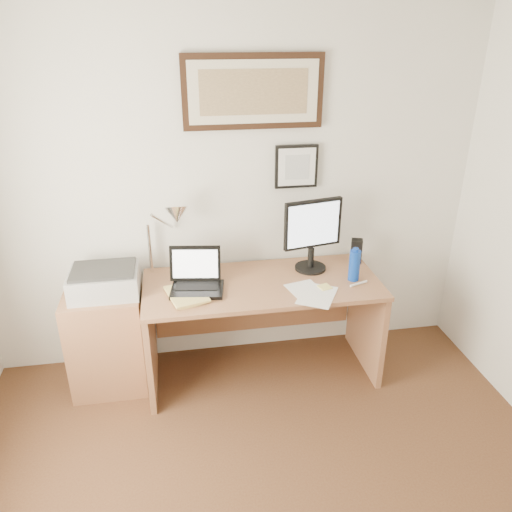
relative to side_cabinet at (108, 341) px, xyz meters
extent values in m
cube|color=silver|center=(0.92, 0.32, 0.89)|extent=(3.50, 0.02, 2.50)
cube|color=brown|center=(0.00, 0.00, 0.00)|extent=(0.50, 0.40, 0.73)
cylinder|color=#0C37A3|center=(1.69, -0.11, 0.49)|extent=(0.08, 0.08, 0.22)
cylinder|color=#0C37A3|center=(1.69, -0.11, 0.61)|extent=(0.04, 0.04, 0.02)
cube|color=black|center=(1.81, 0.15, 0.47)|extent=(0.10, 0.09, 0.18)
cube|color=white|center=(1.34, -0.23, 0.39)|extent=(0.27, 0.34, 0.00)
cube|color=white|center=(1.39, -0.29, 0.39)|extent=(0.34, 0.37, 0.00)
cube|color=#EFDE71|center=(1.47, -0.20, 0.39)|extent=(0.10, 0.10, 0.01)
cylinder|color=silver|center=(1.70, -0.19, 0.39)|extent=(0.14, 0.06, 0.02)
imported|color=#D1B862|center=(0.45, -0.19, 0.40)|extent=(0.30, 0.35, 0.02)
cube|color=brown|center=(1.07, -0.05, 0.37)|extent=(1.60, 0.70, 0.03)
cube|color=brown|center=(0.29, -0.05, -0.01)|extent=(0.04, 0.65, 0.72)
cube|color=brown|center=(1.85, -0.05, -0.01)|extent=(0.04, 0.65, 0.72)
cube|color=brown|center=(1.07, 0.28, 0.09)|extent=(1.50, 0.03, 0.55)
cube|color=black|center=(0.63, -0.10, 0.40)|extent=(0.37, 0.29, 0.02)
cube|color=black|center=(0.63, -0.07, 0.41)|extent=(0.30, 0.17, 0.00)
cube|color=black|center=(0.63, 0.03, 0.52)|extent=(0.35, 0.12, 0.23)
cube|color=white|center=(0.63, 0.03, 0.53)|extent=(0.30, 0.10, 0.18)
cylinder|color=black|center=(1.45, 0.10, 0.40)|extent=(0.22, 0.22, 0.02)
cylinder|color=black|center=(1.45, 0.10, 0.48)|extent=(0.04, 0.04, 0.14)
cube|color=black|center=(1.45, 0.09, 0.74)|extent=(0.42, 0.12, 0.34)
cube|color=white|center=(1.45, 0.07, 0.74)|extent=(0.37, 0.08, 0.30)
cube|color=#A4A4A7|center=(0.03, 0.02, 0.44)|extent=(0.44, 0.34, 0.16)
cube|color=#2D2D2D|center=(0.03, 0.02, 0.54)|extent=(0.40, 0.30, 0.02)
cylinder|color=silver|center=(0.33, 0.24, 0.56)|extent=(0.02, 0.02, 0.36)
cylinder|color=silver|center=(0.43, 0.18, 0.78)|extent=(0.15, 0.23, 0.19)
cone|color=silver|center=(0.53, 0.12, 0.84)|extent=(0.16, 0.18, 0.15)
cube|color=black|center=(1.07, 0.30, 1.58)|extent=(0.92, 0.03, 0.47)
cube|color=beige|center=(1.07, 0.28, 1.58)|extent=(0.84, 0.01, 0.39)
cube|color=#7E6648|center=(1.07, 0.27, 1.58)|extent=(0.70, 0.00, 0.28)
cube|color=black|center=(1.37, 0.30, 1.08)|extent=(0.30, 0.02, 0.30)
cube|color=white|center=(1.37, 0.28, 1.08)|extent=(0.26, 0.00, 0.26)
cube|color=#AAAFB4|center=(1.37, 0.28, 1.08)|extent=(0.17, 0.00, 0.17)
camera|label=1|loc=(0.52, -3.00, 1.97)|focal=35.00mm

